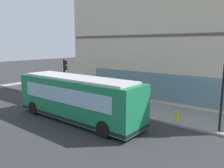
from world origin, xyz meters
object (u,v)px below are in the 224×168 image
city_bus_nearside (77,99)px  traffic_light_down_block (65,71)px  fire_hydrant (177,116)px  pedestrian_near_building_entrance (94,89)px  pedestrian_by_light_pole (142,100)px  newspaper_vending_box (93,91)px

city_bus_nearside → traffic_light_down_block: size_ratio=2.73×
fire_hydrant → pedestrian_near_building_entrance: size_ratio=0.44×
city_bus_nearside → pedestrian_near_building_entrance: 5.81m
city_bus_nearside → pedestrian_by_light_pole: bearing=-33.4°
city_bus_nearside → newspaper_vending_box: 7.29m
traffic_light_down_block → newspaper_vending_box: size_ratio=4.11×
pedestrian_near_building_entrance → fire_hydrant: bearing=-98.9°
traffic_light_down_block → city_bus_nearside: bearing=-124.0°
pedestrian_by_light_pole → pedestrian_near_building_entrance: bearing=82.5°
pedestrian_by_light_pole → pedestrian_near_building_entrance: 5.79m
pedestrian_near_building_entrance → pedestrian_by_light_pole: bearing=-97.5°
pedestrian_by_light_pole → pedestrian_near_building_entrance: pedestrian_near_building_entrance is taller
traffic_light_down_block → pedestrian_near_building_entrance: traffic_light_down_block is taller
newspaper_vending_box → fire_hydrant: bearing=-104.1°
traffic_light_down_block → newspaper_vending_box: traffic_light_down_block is taller
city_bus_nearside → traffic_light_down_block: (3.63, 5.39, 1.17)m
fire_hydrant → traffic_light_down_block: bearing=89.8°
traffic_light_down_block → fire_hydrant: 11.40m
city_bus_nearside → pedestrian_near_building_entrance: (4.97, 2.97, -0.44)m
pedestrian_by_light_pole → pedestrian_near_building_entrance: size_ratio=0.91×
traffic_light_down_block → fire_hydrant: bearing=-90.2°
pedestrian_by_light_pole → newspaper_vending_box: bearing=74.8°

